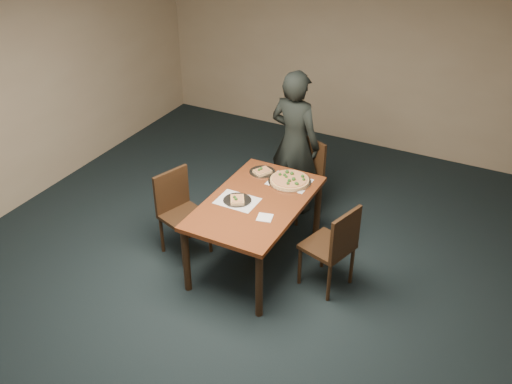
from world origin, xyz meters
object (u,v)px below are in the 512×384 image
at_px(chair_far, 304,173).
at_px(chair_right, 334,244).
at_px(slice_plate_near, 237,200).
at_px(dining_table, 256,209).
at_px(slice_plate_far, 262,171).
at_px(chair_left, 179,208).
at_px(diner, 295,143).
at_px(pizza_pan, 290,180).

distance_m(chair_far, chair_right, 1.38).
distance_m(chair_far, slice_plate_near, 1.24).
bearing_deg(dining_table, slice_plate_far, 110.61).
bearing_deg(chair_left, diner, -10.17).
bearing_deg(chair_right, chair_far, -127.88).
bearing_deg(dining_table, slice_plate_near, -150.75).
bearing_deg(chair_far, slice_plate_near, -75.58).
xyz_separation_m(dining_table, chair_right, (0.84, -0.01, -0.14)).
relative_size(chair_right, pizza_pan, 2.04).
xyz_separation_m(chair_right, diner, (-0.94, 1.16, 0.34)).
bearing_deg(diner, pizza_pan, 119.91).
xyz_separation_m(chair_right, slice_plate_near, (-1.00, -0.08, 0.25)).
distance_m(chair_far, slice_plate_far, 0.68).
xyz_separation_m(chair_left, slice_plate_far, (0.61, 0.70, 0.25)).
height_order(chair_left, slice_plate_far, chair_left).
bearing_deg(slice_plate_far, slice_plate_near, -86.45).
xyz_separation_m(chair_left, chair_right, (1.65, 0.16, 0.00)).
height_order(pizza_pan, slice_plate_far, pizza_pan).
xyz_separation_m(slice_plate_near, slice_plate_far, (-0.04, 0.62, -0.00)).
relative_size(chair_far, slice_plate_near, 3.25).
distance_m(chair_left, chair_right, 1.65).
height_order(chair_left, pizza_pan, chair_left).
bearing_deg(slice_plate_far, dining_table, -69.39).
bearing_deg(slice_plate_near, chair_far, 80.42).
xyz_separation_m(diner, slice_plate_far, (-0.10, -0.62, -0.09)).
relative_size(chair_right, diner, 0.53).
distance_m(dining_table, chair_right, 0.85).
height_order(dining_table, chair_left, chair_left).
bearing_deg(slice_plate_far, diner, 81.04).
xyz_separation_m(chair_far, chair_right, (0.80, -1.12, 0.00)).
bearing_deg(chair_right, diner, -124.11).
relative_size(pizza_pan, slice_plate_far, 1.59).
bearing_deg(chair_right, dining_table, -73.96).
height_order(diner, slice_plate_far, diner).
relative_size(pizza_pan, slice_plate_near, 1.59).
xyz_separation_m(pizza_pan, slice_plate_near, (-0.30, -0.57, -0.01)).
bearing_deg(chair_left, slice_plate_far, -23.07).
distance_m(chair_left, slice_plate_far, 0.96).
height_order(chair_far, diner, diner).
bearing_deg(slice_plate_near, chair_left, -173.23).
height_order(chair_left, slice_plate_near, chair_left).
bearing_deg(chair_right, pizza_pan, -108.49).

